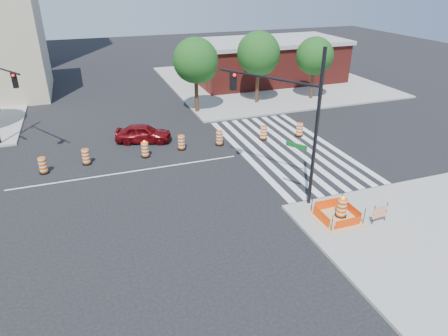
{
  "coord_description": "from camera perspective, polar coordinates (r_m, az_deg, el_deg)",
  "views": [
    {
      "loc": [
        -1.9,
        -22.85,
        11.11
      ],
      "look_at": [
        4.8,
        -4.17,
        1.4
      ],
      "focal_mm": 32.0,
      "sensor_mm": 36.0,
      "label": 1
    }
  ],
  "objects": [
    {
      "name": "crosswalk_east",
      "position": [
        28.47,
        8.88,
        2.79
      ],
      "size": [
        6.75,
        13.5,
        0.01
      ],
      "color": "silver",
      "rests_on": "ground"
    },
    {
      "name": "red_coupe",
      "position": [
        29.61,
        -11.47,
        4.9
      ],
      "size": [
        4.27,
        2.75,
        1.35
      ],
      "primitive_type": "imported",
      "rotation": [
        0.0,
        0.0,
        1.25
      ],
      "color": "#61080C",
      "rests_on": "ground"
    },
    {
      "name": "median_drum_7",
      "position": [
        29.69,
        5.67,
        4.96
      ],
      "size": [
        0.6,
        0.6,
        1.02
      ],
      "color": "black",
      "rests_on": "ground"
    },
    {
      "name": "lane_centerline",
      "position": [
        25.48,
        -13.44,
        -0.54
      ],
      "size": [
        14.0,
        0.12,
        0.01
      ],
      "primitive_type": "cube",
      "color": "silver",
      "rests_on": "ground"
    },
    {
      "name": "barricade",
      "position": [
        20.8,
        21.4,
        -5.92
      ],
      "size": [
        0.88,
        0.11,
        1.03
      ],
      "rotation": [
        0.0,
        0.0,
        0.08
      ],
      "color": "#E25004",
      "rests_on": "ground"
    },
    {
      "name": "median_drum_3",
      "position": [
        27.12,
        -19.1,
        1.47
      ],
      "size": [
        0.6,
        0.6,
        1.02
      ],
      "color": "black",
      "rests_on": "ground"
    },
    {
      "name": "brick_storefront",
      "position": [
        46.28,
        6.36,
        14.97
      ],
      "size": [
        16.5,
        8.5,
        4.6
      ],
      "color": "maroon",
      "rests_on": "ground"
    },
    {
      "name": "median_drum_8",
      "position": [
        30.71,
        10.72,
        5.35
      ],
      "size": [
        0.6,
        0.6,
        1.02
      ],
      "color": "black",
      "rests_on": "ground"
    },
    {
      "name": "median_drum_5",
      "position": [
        27.97,
        -6.1,
        3.58
      ],
      "size": [
        0.6,
        0.6,
        1.02
      ],
      "color": "black",
      "rests_on": "ground"
    },
    {
      "name": "excavation_pit",
      "position": [
        20.72,
        15.76,
        -6.75
      ],
      "size": [
        2.2,
        2.2,
        0.9
      ],
      "color": "tan",
      "rests_on": "ground"
    },
    {
      "name": "ground",
      "position": [
        25.48,
        -13.43,
        -0.55
      ],
      "size": [
        120.0,
        120.0,
        0.0
      ],
      "primitive_type": "plane",
      "color": "black",
      "rests_on": "ground"
    },
    {
      "name": "tree_north_c",
      "position": [
        34.66,
        -4.02,
        14.73
      ],
      "size": [
        3.82,
        3.8,
        6.46
      ],
      "color": "#382314",
      "rests_on": "ground"
    },
    {
      "name": "pit_drum",
      "position": [
        20.7,
        16.44,
        -5.55
      ],
      "size": [
        0.59,
        0.59,
        1.15
      ],
      "color": "black",
      "rests_on": "ground"
    },
    {
      "name": "signal_pole_se",
      "position": [
        20.49,
        9.03,
        8.18
      ],
      "size": [
        3.29,
        5.26,
        8.04
      ],
      "rotation": [
        0.0,
        0.0,
        2.12
      ],
      "color": "black",
      "rests_on": "ground"
    },
    {
      "name": "tree_north_d",
      "position": [
        37.43,
        4.98,
        15.69
      ],
      "size": [
        3.88,
        3.88,
        6.6
      ],
      "color": "#382314",
      "rests_on": "ground"
    },
    {
      "name": "median_drum_2",
      "position": [
        26.86,
        -24.44,
        0.27
      ],
      "size": [
        0.6,
        0.6,
        1.02
      ],
      "color": "black",
      "rests_on": "ground"
    },
    {
      "name": "median_drum_6",
      "position": [
        28.57,
        -0.65,
        4.22
      ],
      "size": [
        0.6,
        0.6,
        1.02
      ],
      "color": "black",
      "rests_on": "ground"
    },
    {
      "name": "tree_north_e",
      "position": [
        39.62,
        12.84,
        15.08
      ],
      "size": [
        3.48,
        3.48,
        5.92
      ],
      "color": "#382314",
      "rests_on": "ground"
    },
    {
      "name": "sidewalk_ne",
      "position": [
        46.76,
        6.22,
        12.27
      ],
      "size": [
        22.0,
        22.0,
        0.15
      ],
      "primitive_type": "cube",
      "color": "gray",
      "rests_on": "ground"
    },
    {
      "name": "median_drum_4",
      "position": [
        27.17,
        -11.21,
        2.54
      ],
      "size": [
        0.6,
        0.6,
        1.18
      ],
      "color": "black",
      "rests_on": "ground"
    }
  ]
}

